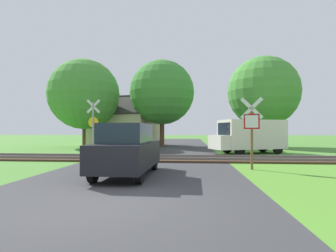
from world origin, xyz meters
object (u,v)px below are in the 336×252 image
tree_right (263,92)px  tree_center (162,92)px  parked_car (128,150)px  mail_truck (250,135)px  stop_sign_near (252,127)px  tree_left (84,94)px  house (123,128)px  crossing_sign_far (93,123)px

tree_right → tree_center: bearing=177.6°
tree_right → parked_car: size_ratio=2.08×
mail_truck → parked_car: (-6.11, -8.99, -0.34)m
stop_sign_near → tree_left: tree_left is taller
stop_sign_near → house: 19.33m
stop_sign_near → mail_truck: 7.41m
house → tree_left: 5.58m
tree_right → mail_truck: tree_right is taller
tree_left → parked_car: (7.71, -14.83, -4.03)m
tree_right → mail_truck: (-2.83, -7.05, -3.89)m
house → mail_truck: (11.07, -9.58, -0.57)m
stop_sign_near → tree_center: tree_center is taller
stop_sign_near → tree_left: (-12.28, 13.08, 3.24)m
crossing_sign_far → mail_truck: size_ratio=0.66×
mail_truck → house: bearing=27.5°
stop_sign_near → mail_truck: stop_sign_near is taller
crossing_sign_far → tree_left: tree_left is taller
tree_right → mail_truck: bearing=-111.9°
mail_truck → parked_car: mail_truck is taller
stop_sign_near → tree_left: bearing=-33.6°
house → tree_center: size_ratio=0.94×
house → tree_left: size_ratio=0.96×
house → mail_truck: house is taller
tree_left → parked_car: 17.19m
stop_sign_near → mail_truck: bearing=-88.8°
stop_sign_near → tree_right: (4.37, 14.28, 3.45)m
house → stop_sign_near: bearing=-46.0°
tree_center → mail_truck: tree_center is taller
tree_left → crossing_sign_far: bearing=-64.0°
stop_sign_near → tree_left: size_ratio=0.35×
crossing_sign_far → tree_left: bearing=117.9°
crossing_sign_far → parked_car: 7.92m
crossing_sign_far → house: size_ratio=0.44×
house → tree_left: bearing=-111.9°
tree_center → tree_right: bearing=-2.4°
mail_truck → tree_left: bearing=45.5°
tree_right → mail_truck: size_ratio=1.60×
tree_left → mail_truck: tree_left is taller
crossing_sign_far → house: bearing=97.5°
tree_center → stop_sign_near: bearing=-70.7°
crossing_sign_far → tree_left: size_ratio=0.42×
crossing_sign_far → tree_center: tree_center is taller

